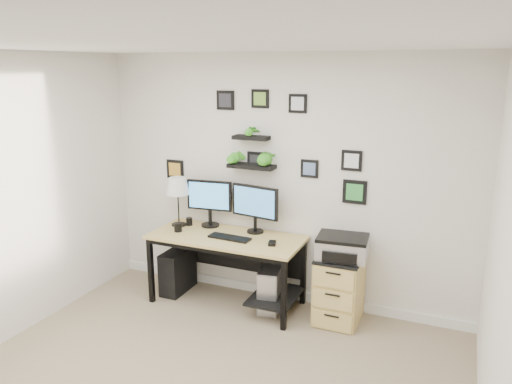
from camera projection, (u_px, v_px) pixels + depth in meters
The scene contains 14 objects.
room at pixel (280, 292), 5.48m from camera, with size 4.00×4.00×4.00m.
desk at pixel (231, 247), 5.22m from camera, with size 1.60×0.70×0.75m.
monitor_left at pixel (209, 200), 5.41m from camera, with size 0.51×0.22×0.52m.
monitor_right at pixel (255, 205), 5.21m from camera, with size 0.55×0.20×0.51m.
keyboard at pixel (230, 238), 5.09m from camera, with size 0.44×0.14×0.02m, color black.
mouse at pixel (272, 243), 4.91m from camera, with size 0.07×0.11×0.03m, color black.
table_lamp at pixel (178, 187), 5.42m from camera, with size 0.26×0.26×0.54m.
mug at pixel (178, 227), 5.30m from camera, with size 0.08×0.08×0.09m, color black.
pen_cup at pixel (189, 221), 5.51m from camera, with size 0.07×0.07×0.09m, color black.
pc_tower_black at pixel (178, 271), 5.58m from camera, with size 0.21×0.48×0.48m, color black.
pc_tower_grey at pixel (271, 288), 5.17m from camera, with size 0.28×0.49×0.46m.
file_cabinet at pixel (339, 289), 4.90m from camera, with size 0.43×0.53×0.67m.
printer at pixel (342, 247), 4.77m from camera, with size 0.51×0.42×0.22m.
wall_decor at pixel (259, 148), 5.13m from camera, with size 2.28×0.18×1.09m.
Camera 1 is at (1.74, -2.75, 2.46)m, focal length 35.00 mm.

